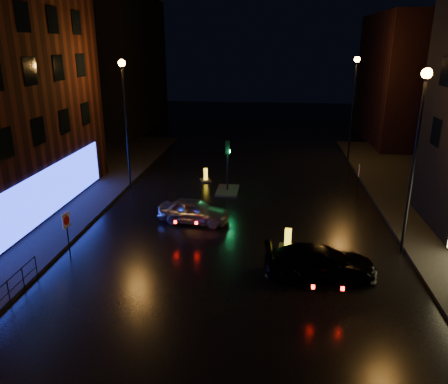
{
  "coord_description": "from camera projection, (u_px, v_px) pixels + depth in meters",
  "views": [
    {
      "loc": [
        1.56,
        -13.23,
        9.33
      ],
      "look_at": [
        -0.52,
        5.72,
        2.8
      ],
      "focal_mm": 35.0,
      "sensor_mm": 36.0,
      "label": 1
    }
  ],
  "objects": [
    {
      "name": "road_sign_left",
      "position": [
        66.0,
        224.0,
        19.63
      ],
      "size": [
        0.13,
        0.52,
        2.14
      ],
      "rotation": [
        0.0,
        0.0,
        -0.15
      ],
      "color": "black",
      "rests_on": "ground"
    },
    {
      "name": "dark_sedan",
      "position": [
        320.0,
        262.0,
        18.16
      ],
      "size": [
        4.81,
        2.28,
        1.36
      ],
      "primitive_type": "imported",
      "rotation": [
        0.0,
        0.0,
        1.66
      ],
      "color": "black",
      "rests_on": "ground"
    },
    {
      "name": "silver_hatchback",
      "position": [
        194.0,
        211.0,
        23.78
      ],
      "size": [
        4.03,
        2.05,
        1.31
      ],
      "primitive_type": "imported",
      "rotation": [
        0.0,
        0.0,
        1.44
      ],
      "color": "#B6BABE",
      "rests_on": "ground"
    },
    {
      "name": "street_lamp_rfar",
      "position": [
        354.0,
        94.0,
        33.71
      ],
      "size": [
        0.44,
        0.44,
        8.37
      ],
      "color": "black",
      "rests_on": "ground"
    },
    {
      "name": "street_lamp_lfar",
      "position": [
        125.0,
        105.0,
        27.8
      ],
      "size": [
        0.44,
        0.44,
        8.37
      ],
      "color": "black",
      "rests_on": "ground"
    },
    {
      "name": "ground",
      "position": [
        221.0,
        318.0,
        15.63
      ],
      "size": [
        120.0,
        120.0,
        0.0
      ],
      "primitive_type": "plane",
      "color": "black",
      "rests_on": "ground"
    },
    {
      "name": "bollard_near",
      "position": [
        288.0,
        246.0,
        20.6
      ],
      "size": [
        1.0,
        1.37,
        1.12
      ],
      "rotation": [
        0.0,
        0.0,
        -0.12
      ],
      "color": "black",
      "rests_on": "ground"
    },
    {
      "name": "bollard_far",
      "position": [
        206.0,
        178.0,
        31.04
      ],
      "size": [
        1.01,
        1.23,
        0.93
      ],
      "rotation": [
        0.0,
        0.0,
        0.33
      ],
      "color": "black",
      "rests_on": "ground"
    },
    {
      "name": "traffic_signal",
      "position": [
        227.0,
        184.0,
        28.76
      ],
      "size": [
        1.4,
        2.4,
        3.45
      ],
      "color": "black",
      "rests_on": "ground"
    },
    {
      "name": "building_far_right",
      "position": [
        413.0,
        79.0,
        42.23
      ],
      "size": [
        8.0,
        14.0,
        12.0
      ],
      "primitive_type": "cube",
      "color": "black",
      "rests_on": "ground"
    },
    {
      "name": "street_lamp_rnear",
      "position": [
        418.0,
        136.0,
        18.67
      ],
      "size": [
        0.44,
        0.44,
        8.37
      ],
      "color": "black",
      "rests_on": "ground"
    },
    {
      "name": "building_far_left",
      "position": [
        113.0,
        65.0,
        47.93
      ],
      "size": [
        8.0,
        16.0,
        14.0
      ],
      "primitive_type": "cube",
      "color": "black",
      "rests_on": "ground"
    },
    {
      "name": "road_sign_right",
      "position": [
        359.0,
        173.0,
        27.43
      ],
      "size": [
        0.13,
        0.51,
        2.09
      ],
      "rotation": [
        0.0,
        0.0,
        2.99
      ],
      "color": "black",
      "rests_on": "ground"
    }
  ]
}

